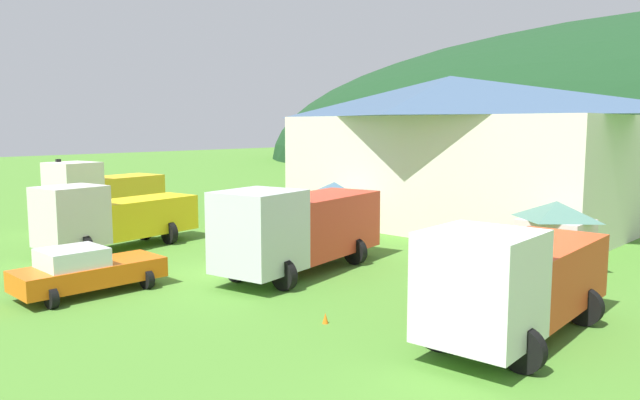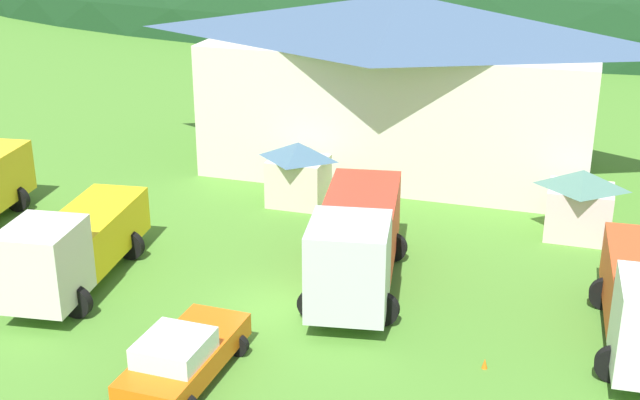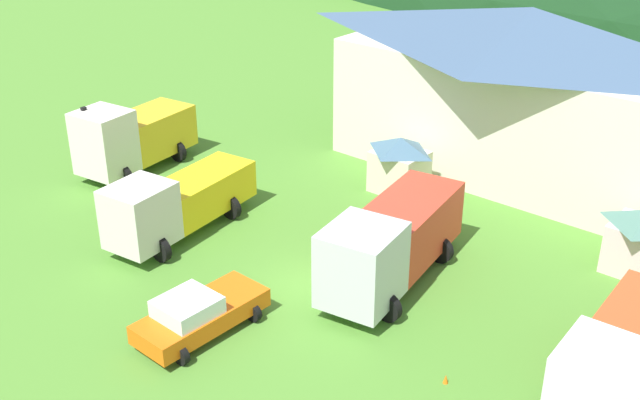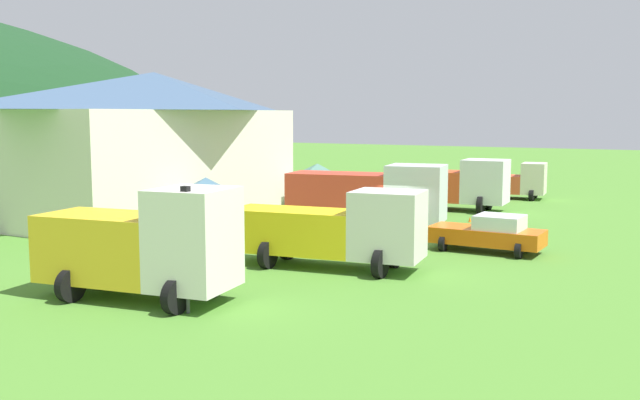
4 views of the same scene
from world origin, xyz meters
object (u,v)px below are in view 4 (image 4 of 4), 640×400
Objects in this scene: play_shed_pink at (317,184)px; heavy_rig_white at (453,184)px; service_pickup_orange at (489,233)px; traffic_cone_near_pickup at (470,222)px; tow_truck_silver at (372,195)px; traffic_light_west at (186,235)px; depot_building at (156,143)px; heavy_rig_striped at (147,243)px; light_truck_cream at (516,181)px; flatbed_truck_yellow at (337,228)px; play_shed_cream at (206,204)px.

play_shed_pink is 0.37× the size of heavy_rig_white.
traffic_cone_near_pickup is at bearing 113.57° from service_pickup_orange.
tow_truck_silver is at bearing 142.86° from traffic_cone_near_pickup.
traffic_light_west is (-17.24, -1.75, 0.56)m from tow_truck_silver.
heavy_rig_white is (2.37, -8.49, 0.23)m from play_shed_pink.
depot_building reaches higher than heavy_rig_white.
tow_truck_silver is (1.49, -13.32, -2.51)m from depot_building.
depot_building reaches higher than heavy_rig_striped.
depot_building is at bearing 122.77° from heavy_rig_striped.
depot_building reaches higher than traffic_light_west.
depot_building is at bearing -146.11° from heavy_rig_white.
heavy_rig_white reaches higher than light_truck_cream.
service_pickup_orange is at bearing -68.57° from heavy_rig_white.
service_pickup_orange is 7.79× the size of traffic_cone_near_pickup.
tow_truck_silver is 1.11× the size of heavy_rig_white.
traffic_cone_near_pickup is (14.41, -0.96, -1.60)m from flatbed_truck_yellow.
heavy_rig_white is (18.98, 1.56, 0.07)m from flatbed_truck_yellow.
service_pickup_orange is at bearing -94.57° from depot_building.
light_truck_cream is at bearing 81.53° from flatbed_truck_yellow.
play_shed_cream is 0.36× the size of flatbed_truck_yellow.
play_shed_cream is at bearing 35.50° from traffic_light_west.
traffic_light_west is 22.47m from traffic_cone_near_pickup.
tow_truck_silver is at bearing 5.79° from traffic_light_west.
play_shed_cream is at bearing -117.30° from depot_building.
play_shed_pink is at bearing -141.06° from light_truck_cream.
play_shed_pink is 19.41m from flatbed_truck_yellow.
depot_building is 11.02m from play_shed_pink.
tow_truck_silver is 13.30× the size of traffic_cone_near_pickup.
play_shed_pink is 10.21m from tow_truck_silver.
depot_building is 2.53× the size of heavy_rig_white.
light_truck_cream is (27.00, -0.49, -0.35)m from flatbed_truck_yellow.
play_shed_pink is 0.41× the size of heavy_rig_striped.
heavy_rig_striped is 0.81× the size of tow_truck_silver.
play_shed_cream reaches higher than light_truck_cream.
service_pickup_orange is at bearing -33.18° from tow_truck_silver.
light_truck_cream is 21.08m from service_pickup_orange.
play_shed_cream is 24.62m from light_truck_cream.
play_shed_pink is at bearing 20.13° from traffic_light_west.
traffic_light_west is at bearing -136.27° from depot_building.
flatbed_truck_yellow is 27.01m from light_truck_cream.
flatbed_truck_yellow is 12.40× the size of traffic_cone_near_pickup.
tow_truck_silver reaches higher than play_shed_cream.
play_shed_pink is 4.41× the size of traffic_cone_near_pickup.
traffic_light_west is at bearing -98.26° from light_truck_cream.
depot_building is at bearing -136.75° from light_truck_cream.
heavy_rig_white is at bearing 116.03° from service_pickup_orange.
traffic_light_west is (-14.12, 5.37, 1.58)m from service_pickup_orange.
depot_building is 25.52m from light_truck_cream.
heavy_rig_white is (11.07, -14.60, -2.69)m from depot_building.
play_shed_cream is 8.61m from tow_truck_silver.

